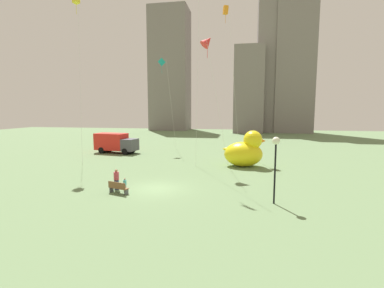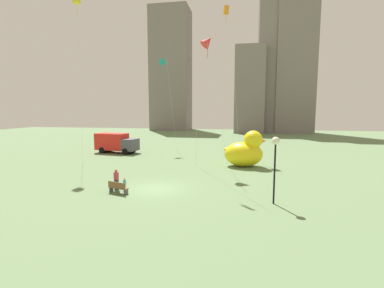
% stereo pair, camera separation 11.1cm
% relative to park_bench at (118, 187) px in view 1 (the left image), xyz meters
% --- Properties ---
extents(ground_plane, '(140.00, 140.00, 0.00)m').
position_rel_park_bench_xyz_m(ground_plane, '(2.40, 1.73, -0.47)').
color(ground_plane, '#627E53').
extents(park_bench, '(1.69, 0.93, 0.90)m').
position_rel_park_bench_xyz_m(park_bench, '(0.00, 0.00, 0.00)').
color(park_bench, brown).
rests_on(park_bench, ground).
extents(person_adult, '(0.40, 0.40, 1.65)m').
position_rel_park_bench_xyz_m(person_adult, '(-0.55, 0.93, 0.43)').
color(person_adult, '#38476B').
rests_on(person_adult, ground).
extents(person_child, '(0.25, 0.25, 1.02)m').
position_rel_park_bench_xyz_m(person_child, '(0.26, 0.67, 0.09)').
color(person_child, silver).
rests_on(person_child, ground).
extents(giant_inflatable_duck, '(4.83, 3.10, 4.01)m').
position_rel_park_bench_xyz_m(giant_inflatable_duck, '(9.36, 12.03, 1.23)').
color(giant_inflatable_duck, yellow).
rests_on(giant_inflatable_duck, ground).
extents(lamppost, '(0.51, 0.51, 4.49)m').
position_rel_park_bench_xyz_m(lamppost, '(11.23, -0.24, 3.08)').
color(lamppost, black).
rests_on(lamppost, ground).
extents(box_truck, '(6.48, 3.20, 2.85)m').
position_rel_park_bench_xyz_m(box_truck, '(-9.10, 18.62, 0.97)').
color(box_truck, red).
rests_on(box_truck, ground).
extents(city_skyline, '(46.91, 15.76, 40.80)m').
position_rel_park_bench_xyz_m(city_skyline, '(5.19, 64.10, 17.83)').
color(city_skyline, gray).
rests_on(city_skyline, ground).
extents(kite_red, '(3.35, 3.24, 14.25)m').
position_rel_park_bench_xyz_m(kite_red, '(5.19, 11.56, 12.96)').
color(kite_red, silver).
rests_on(kite_red, ground).
extents(kite_teal, '(2.41, 3.12, 14.13)m').
position_rel_park_bench_xyz_m(kite_teal, '(-3.14, 23.10, 12.32)').
color(kite_teal, silver).
rests_on(kite_teal, ground).
extents(kite_orange, '(2.64, 2.73, 20.51)m').
position_rel_park_bench_xyz_m(kite_orange, '(6.43, 21.58, 19.24)').
color(kite_orange, silver).
rests_on(kite_orange, ground).
extents(kite_yellow, '(0.83, 0.82, 18.97)m').
position_rel_park_bench_xyz_m(kite_yellow, '(-9.18, 10.39, 17.73)').
color(kite_yellow, silver).
rests_on(kite_yellow, ground).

